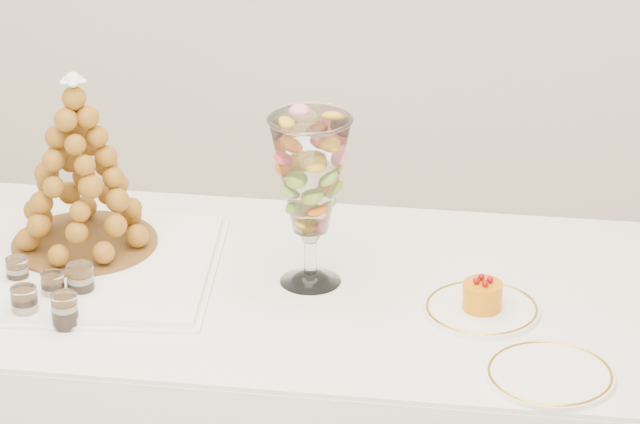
# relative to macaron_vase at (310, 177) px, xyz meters

# --- Properties ---
(lace_tray) EXTENTS (0.70, 0.55, 0.02)m
(lace_tray) POSITION_rel_macaron_vase_xyz_m (-0.56, -0.02, -0.23)
(lace_tray) COLOR white
(lace_tray) RESTS_ON buffet_table
(macaron_vase) EXTENTS (0.17, 0.17, 0.38)m
(macaron_vase) POSITION_rel_macaron_vase_xyz_m (0.00, 0.00, 0.00)
(macaron_vase) COLOR white
(macaron_vase) RESTS_ON buffet_table
(cake_plate) EXTENTS (0.24, 0.24, 0.01)m
(cake_plate) POSITION_rel_macaron_vase_xyz_m (0.37, -0.09, -0.24)
(cake_plate) COLOR white
(cake_plate) RESTS_ON buffet_table
(spare_plate) EXTENTS (0.25, 0.25, 0.01)m
(spare_plate) POSITION_rel_macaron_vase_xyz_m (0.51, -0.33, -0.24)
(spare_plate) COLOR white
(spare_plate) RESTS_ON buffet_table
(verrine_a) EXTENTS (0.05, 0.05, 0.06)m
(verrine_a) POSITION_rel_macaron_vase_xyz_m (-0.62, -0.10, -0.21)
(verrine_a) COLOR white
(verrine_a) RESTS_ON buffet_table
(verrine_b) EXTENTS (0.06, 0.06, 0.07)m
(verrine_b) POSITION_rel_macaron_vase_xyz_m (-0.52, -0.16, -0.21)
(verrine_b) COLOR white
(verrine_b) RESTS_ON buffet_table
(verrine_c) EXTENTS (0.07, 0.07, 0.08)m
(verrine_c) POSITION_rel_macaron_vase_xyz_m (-0.47, -0.14, -0.21)
(verrine_c) COLOR white
(verrine_c) RESTS_ON buffet_table
(verrine_d) EXTENTS (0.06, 0.06, 0.07)m
(verrine_d) POSITION_rel_macaron_vase_xyz_m (-0.56, -0.24, -0.21)
(verrine_d) COLOR white
(verrine_d) RESTS_ON buffet_table
(verrine_e) EXTENTS (0.06, 0.06, 0.07)m
(verrine_e) POSITION_rel_macaron_vase_xyz_m (-0.47, -0.26, -0.21)
(verrine_e) COLOR white
(verrine_e) RESTS_ON buffet_table
(croquembouche) EXTENTS (0.32, 0.32, 0.40)m
(croquembouche) POSITION_rel_macaron_vase_xyz_m (-0.52, 0.07, -0.03)
(croquembouche) COLOR brown
(croquembouche) RESTS_ON lace_tray
(mousse_cake) EXTENTS (0.08, 0.08, 0.07)m
(mousse_cake) POSITION_rel_macaron_vase_xyz_m (0.37, -0.09, -0.20)
(mousse_cake) COLOR #CC7409
(mousse_cake) RESTS_ON cake_plate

